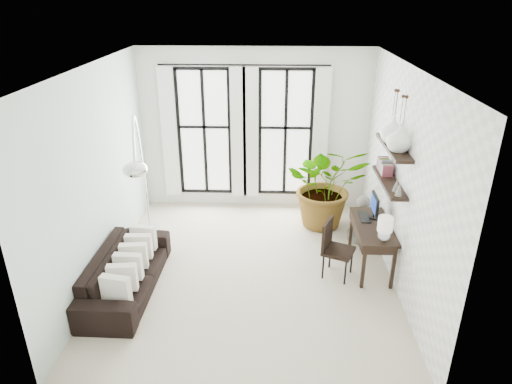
# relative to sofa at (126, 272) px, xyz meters

# --- Properties ---
(floor) EXTENTS (5.00, 5.00, 0.00)m
(floor) POSITION_rel_sofa_xyz_m (1.80, 0.57, -0.31)
(floor) COLOR beige
(floor) RESTS_ON ground
(ceiling) EXTENTS (5.00, 5.00, 0.00)m
(ceiling) POSITION_rel_sofa_xyz_m (1.80, 0.57, 2.89)
(ceiling) COLOR white
(ceiling) RESTS_ON wall_back
(wall_left) EXTENTS (0.00, 5.00, 5.00)m
(wall_left) POSITION_rel_sofa_xyz_m (-0.45, 0.57, 1.29)
(wall_left) COLOR silver
(wall_left) RESTS_ON floor
(wall_right) EXTENTS (0.00, 5.00, 5.00)m
(wall_right) POSITION_rel_sofa_xyz_m (4.05, 0.57, 1.29)
(wall_right) COLOR white
(wall_right) RESTS_ON floor
(wall_back) EXTENTS (4.50, 0.00, 4.50)m
(wall_back) POSITION_rel_sofa_xyz_m (1.80, 3.07, 1.29)
(wall_back) COLOR white
(wall_back) RESTS_ON floor
(windows) EXTENTS (3.26, 0.13, 2.65)m
(windows) POSITION_rel_sofa_xyz_m (1.60, 3.00, 1.25)
(windows) COLOR white
(windows) RESTS_ON wall_back
(wall_shelves) EXTENTS (0.25, 1.30, 0.60)m
(wall_shelves) POSITION_rel_sofa_xyz_m (3.91, 0.80, 1.41)
(wall_shelves) COLOR black
(wall_shelves) RESTS_ON wall_right
(sofa) EXTENTS (0.88, 2.17, 0.63)m
(sofa) POSITION_rel_sofa_xyz_m (0.00, 0.00, 0.00)
(sofa) COLOR black
(sofa) RESTS_ON floor
(throw_pillows) EXTENTS (0.40, 1.52, 0.40)m
(throw_pillows) POSITION_rel_sofa_xyz_m (0.10, -0.00, 0.19)
(throw_pillows) COLOR beige
(throw_pillows) RESTS_ON sofa
(plant) EXTENTS (1.55, 1.36, 1.65)m
(plant) POSITION_rel_sofa_xyz_m (3.16, 2.21, 0.51)
(plant) COLOR #2D7228
(plant) RESTS_ON floor
(desk) EXTENTS (0.55, 1.29, 1.16)m
(desk) POSITION_rel_sofa_xyz_m (3.75, 0.71, 0.40)
(desk) COLOR black
(desk) RESTS_ON floor
(desk_chair) EXTENTS (0.58, 0.58, 0.93)m
(desk_chair) POSITION_rel_sofa_xyz_m (3.12, 0.52, 0.22)
(desk_chair) COLOR black
(desk_chair) RESTS_ON floor
(arc_lamp) EXTENTS (0.75, 2.05, 2.50)m
(arc_lamp) POSITION_rel_sofa_xyz_m (0.10, 0.89, 1.63)
(arc_lamp) COLOR silver
(arc_lamp) RESTS_ON floor
(buddha) EXTENTS (0.47, 0.47, 0.85)m
(buddha) POSITION_rel_sofa_xyz_m (3.77, 1.68, 0.04)
(buddha) COLOR gray
(buddha) RESTS_ON floor
(vase_a) EXTENTS (0.37, 0.37, 0.38)m
(vase_a) POSITION_rel_sofa_xyz_m (3.91, 0.51, 1.95)
(vase_a) COLOR white
(vase_a) RESTS_ON shelf_upper
(vase_b) EXTENTS (0.37, 0.37, 0.38)m
(vase_b) POSITION_rel_sofa_xyz_m (3.91, 0.91, 1.95)
(vase_b) COLOR white
(vase_b) RESTS_ON shelf_upper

